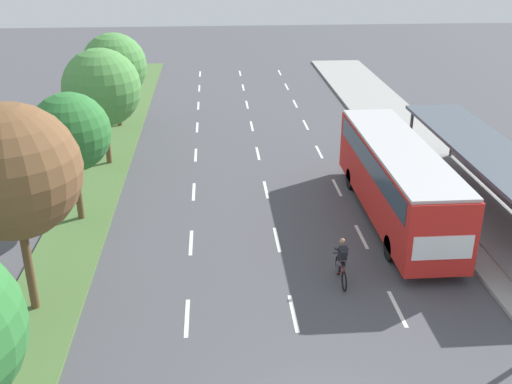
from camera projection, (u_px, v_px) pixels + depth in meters
The scene contains 12 objects.
median_strip at pixel (105, 164), 32.17m from camera, with size 2.60×52.00×0.12m, color #4C7038.
sidewalk_right at pixel (425, 156), 33.34m from camera, with size 4.50×52.00×0.15m, color #9E9E99.
lane_divider_left at pixel (195, 172), 31.30m from camera, with size 0.14×48.35×0.01m.
lane_divider_center at pixel (262, 170), 31.54m from camera, with size 0.14×48.35×0.01m.
lane_divider_right at pixel (327, 168), 31.77m from camera, with size 0.14×48.35×0.01m.
bus_shelter at pixel (491, 174), 26.12m from camera, with size 2.90×14.06×2.86m.
bus at pixel (397, 175), 25.45m from camera, with size 2.54×11.29×3.37m.
cyclist at pixel (342, 263), 21.25m from camera, with size 0.46×1.82×1.71m.
median_tree_second at pixel (12, 172), 18.00m from camera, with size 4.18×4.18×6.93m.
median_tree_third at pixel (71, 133), 24.54m from camera, with size 3.29×3.29×5.53m.
median_tree_fourth at pixel (102, 88), 30.61m from camera, with size 4.01×4.01×6.08m.
median_tree_fifth at pixel (114, 66), 36.83m from camera, with size 3.97×3.97×5.79m.
Camera 1 is at (-2.45, -10.56, 11.64)m, focal length 42.14 mm.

